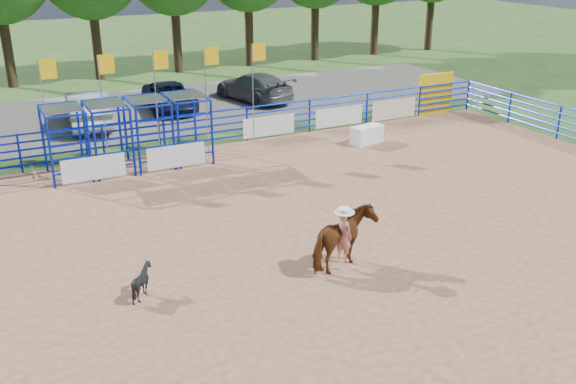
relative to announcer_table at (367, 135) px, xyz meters
The scene contains 11 objects.
ground 10.46m from the announcer_table, 134.75° to the right, with size 120.00×120.00×0.00m, color #3B5C25.
arena_dirt 10.46m from the announcer_table, 134.75° to the right, with size 30.00×20.00×0.02m, color #9D6E4E.
gravel_strip 12.08m from the announcer_table, 127.55° to the left, with size 40.00×10.00×0.01m, color slate.
announcer_table is the anchor object (origin of this frame).
horse_and_rider 11.18m from the announcer_table, 126.22° to the right, with size 2.12×1.53×2.38m.
calf 14.17m from the announcer_table, 145.19° to the right, with size 0.66×0.74×0.82m, color black.
car_b 12.76m from the announcer_table, 141.38° to the left, with size 1.74×4.98×1.64m, color gray.
car_c 10.88m from the announcer_table, 121.78° to the left, with size 2.17×4.70×1.31m, color black.
car_d 9.33m from the announcer_table, 97.03° to the left, with size 2.03×4.99×1.45m, color #5A5A5D.
perimeter_fence 10.46m from the announcer_table, 134.75° to the right, with size 30.10×20.10×1.50m.
chute_assembly 9.41m from the announcer_table, behind, with size 19.32×2.41×4.20m.
Camera 1 is at (-7.14, -14.26, 8.06)m, focal length 40.00 mm.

